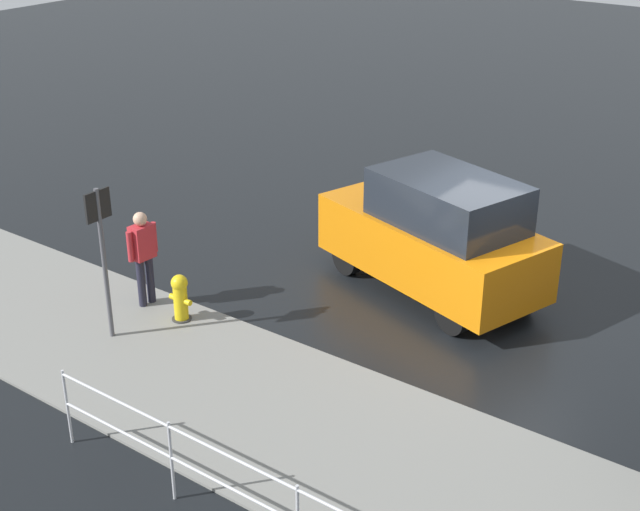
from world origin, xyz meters
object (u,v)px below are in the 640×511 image
(fire_hydrant, at_px, (180,299))
(sign_post, at_px, (102,242))
(moving_hatchback, at_px, (436,234))
(pedestrian, at_px, (143,252))

(fire_hydrant, relative_size, sign_post, 0.33)
(moving_hatchback, bearing_deg, pedestrian, 42.58)
(sign_post, bearing_deg, moving_hatchback, -126.57)
(fire_hydrant, height_order, sign_post, sign_post)
(fire_hydrant, bearing_deg, moving_hatchback, -129.25)
(fire_hydrant, xyz_separation_m, pedestrian, (0.81, -0.05, 0.56))
(moving_hatchback, xyz_separation_m, pedestrian, (3.45, 3.17, -0.07))
(pedestrian, relative_size, sign_post, 0.68)
(pedestrian, height_order, sign_post, sign_post)
(moving_hatchback, distance_m, pedestrian, 4.68)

